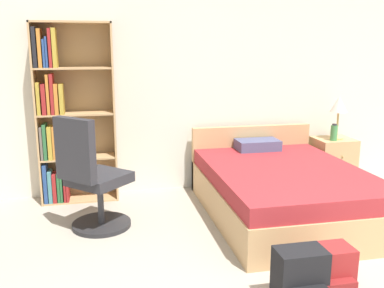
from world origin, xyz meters
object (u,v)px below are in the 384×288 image
object	(u,v)px
table_lamp	(339,107)
backpack_black	(300,280)
bed	(281,189)
bookshelf	(65,117)
nightstand	(333,161)
backpack_red	(328,273)
office_chair	(92,180)
water_bottle	(334,133)

from	to	relation	value
table_lamp	backpack_black	bearing A→B (deg)	-124.31
bed	backpack_black	world-z (taller)	bed
table_lamp	backpack_black	xyz separation A→B (m)	(-1.60, -2.34, -0.81)
bookshelf	table_lamp	distance (m)	3.25
nightstand	table_lamp	xyz separation A→B (m)	(0.01, -0.03, 0.70)
bed	table_lamp	distance (m)	1.50
backpack_red	bed	bearing A→B (deg)	78.71
office_chair	table_lamp	size ratio (longest dim) A/B	2.10
office_chair	water_bottle	world-z (taller)	office_chair
bed	nightstand	xyz separation A→B (m)	(1.04, 0.80, 0.03)
table_lamp	backpack_red	bearing A→B (deg)	-120.87
bookshelf	nightstand	bearing A→B (deg)	-1.43
office_chair	nightstand	xyz separation A→B (m)	(2.95, 0.81, -0.20)
bed	nightstand	distance (m)	1.31
bookshelf	bed	xyz separation A→B (m)	(2.19, -0.88, -0.70)
office_chair	nightstand	bearing A→B (deg)	15.39
office_chair	bed	bearing A→B (deg)	0.43
nightstand	water_bottle	bearing A→B (deg)	-124.80
backpack_black	backpack_red	bearing A→B (deg)	17.00
bed	table_lamp	xyz separation A→B (m)	(1.05, 0.77, 0.73)
table_lamp	backpack_red	size ratio (longest dim) A/B	1.47
backpack_red	backpack_black	bearing A→B (deg)	-163.00
office_chair	backpack_black	bearing A→B (deg)	-48.63
bookshelf	backpack_red	distance (m)	3.14
backpack_red	nightstand	bearing A→B (deg)	59.67
bed	backpack_black	bearing A→B (deg)	-109.01
bed	table_lamp	size ratio (longest dim) A/B	3.90
table_lamp	water_bottle	distance (m)	0.33
nightstand	table_lamp	bearing A→B (deg)	-69.51
bookshelf	backpack_black	bearing A→B (deg)	-56.05
office_chair	backpack_red	world-z (taller)	office_chair
backpack_black	water_bottle	bearing A→B (deg)	56.26
bookshelf	water_bottle	world-z (taller)	bookshelf
bed	office_chair	distance (m)	1.92
backpack_black	office_chair	bearing A→B (deg)	131.37
office_chair	nightstand	size ratio (longest dim) A/B	1.87
backpack_black	bed	bearing A→B (deg)	70.99
nightstand	backpack_red	size ratio (longest dim) A/B	1.65
nightstand	backpack_red	bearing A→B (deg)	-120.33
bed	backpack_black	distance (m)	1.66
bookshelf	nightstand	xyz separation A→B (m)	(3.23, -0.08, -0.67)
bed	backpack_red	world-z (taller)	bed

